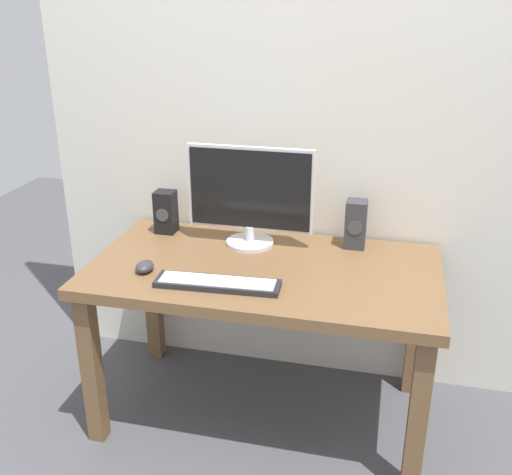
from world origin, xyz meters
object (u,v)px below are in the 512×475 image
at_px(keyboard_primary, 218,283).
at_px(speaker_right, 356,224).
at_px(monitor, 250,195).
at_px(speaker_left, 166,212).
at_px(desk, 264,287).
at_px(mouse, 145,267).

distance_m(keyboard_primary, speaker_right, 0.69).
distance_m(monitor, keyboard_primary, 0.47).
distance_m(monitor, speaker_left, 0.42).
bearing_deg(keyboard_primary, desk, 58.86).
bearing_deg(desk, keyboard_primary, -121.14).
height_order(desk, monitor, monitor).
relative_size(mouse, speaker_right, 0.44).
bearing_deg(keyboard_primary, speaker_left, 129.35).
bearing_deg(speaker_left, monitor, -5.97).
height_order(monitor, keyboard_primary, monitor).
height_order(keyboard_primary, mouse, mouse).
bearing_deg(monitor, desk, -62.97).
bearing_deg(speaker_right, desk, -140.02).
distance_m(keyboard_primary, speaker_left, 0.61).
bearing_deg(mouse, keyboard_primary, -11.88).
bearing_deg(desk, speaker_left, 153.65).
xyz_separation_m(monitor, speaker_right, (0.44, 0.07, -0.12)).
height_order(speaker_right, speaker_left, speaker_right).
bearing_deg(desk, monitor, 117.03).
height_order(desk, speaker_left, speaker_left).
bearing_deg(speaker_left, speaker_right, 1.91).
relative_size(desk, mouse, 15.26).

